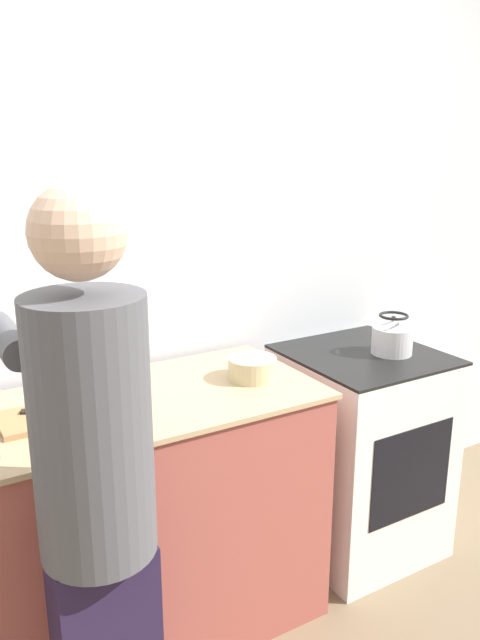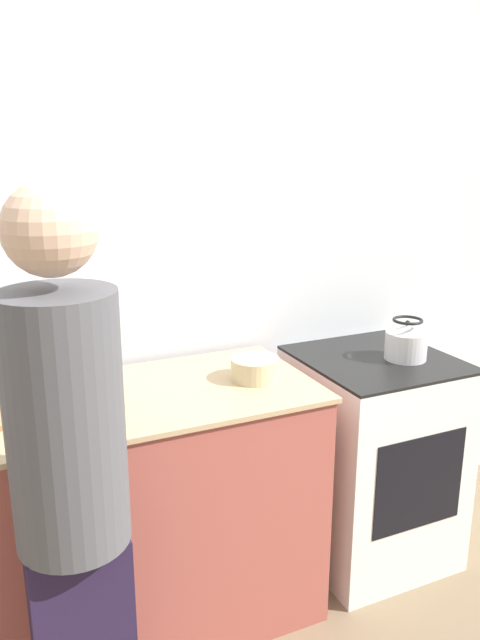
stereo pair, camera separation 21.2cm
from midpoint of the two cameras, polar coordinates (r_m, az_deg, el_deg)
name	(u,v)px [view 2 (the right image)]	position (r m, az deg, el deg)	size (l,w,h in m)	color
wall_back	(156,259)	(2.45, -5.24, 5.51)	(8.00, 0.05, 2.60)	silver
counter	(103,521)	(2.33, -9.80, -17.77)	(1.54, 0.63, 0.91)	#9E4C42
oven	(371,457)	(2.80, 14.06, -12.08)	(0.59, 0.62, 0.90)	silver
person	(70,484)	(1.63, -11.61, -14.59)	(0.32, 0.56, 1.66)	#221834
cutting_board	(60,406)	(2.09, -13.39, -7.70)	(0.38, 0.20, 0.02)	#A87A4C
knife	(57,403)	(2.08, -13.59, -7.43)	(0.24, 0.13, 0.01)	silver
kettle	(406,342)	(2.62, 17.21, -1.98)	(0.17, 0.17, 0.17)	silver
bowl_prep	(255,369)	(2.27, 4.06, -4.51)	(0.18, 0.18, 0.08)	#C6B789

